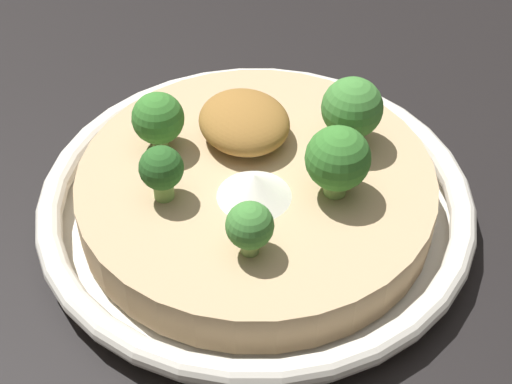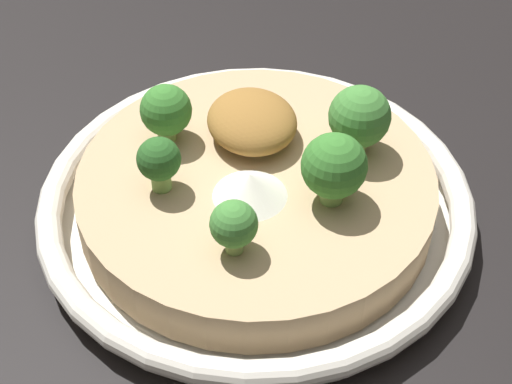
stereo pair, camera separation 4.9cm
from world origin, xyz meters
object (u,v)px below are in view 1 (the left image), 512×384
(broccoli_front_left, at_px, (338,160))
(broccoli_back, at_px, (161,170))
(broccoli_right, at_px, (158,119))
(broccoli_front, at_px, (349,106))
(risotto_bowl, at_px, (256,199))
(broccoli_back_left, at_px, (250,227))

(broccoli_front_left, relative_size, broccoli_back, 1.28)
(broccoli_right, xyz_separation_m, broccoli_front_left, (-0.09, -0.07, 0.00))
(broccoli_front_left, bearing_deg, broccoli_front, -40.11)
(broccoli_right, distance_m, broccoli_front, 0.12)
(risotto_bowl, xyz_separation_m, broccoli_front, (0.00, -0.07, 0.05))
(broccoli_right, height_order, broccoli_front_left, broccoli_front_left)
(broccoli_front_left, distance_m, broccoli_back, 0.10)
(risotto_bowl, distance_m, broccoli_front_left, 0.07)
(broccoli_right, height_order, broccoli_front, broccoli_front)
(broccoli_back_left, xyz_separation_m, broccoli_front_left, (0.02, -0.07, 0.01))
(broccoli_back_left, relative_size, broccoli_back, 0.94)
(broccoli_back_left, relative_size, broccoli_right, 0.86)
(broccoli_front, bearing_deg, broccoli_front_left, 139.89)
(risotto_bowl, xyz_separation_m, broccoli_right, (0.05, 0.04, 0.04))
(broccoli_back_left, distance_m, broccoli_front, 0.11)
(risotto_bowl, relative_size, broccoli_front_left, 5.94)
(broccoli_back_left, bearing_deg, broccoli_back, 21.53)
(broccoli_right, bearing_deg, broccoli_back_left, -175.39)
(broccoli_front_left, distance_m, broccoli_front, 0.05)
(broccoli_right, distance_m, broccoli_back, 0.05)
(risotto_bowl, bearing_deg, broccoli_front_left, -136.08)
(broccoli_right, bearing_deg, broccoli_back, 159.39)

